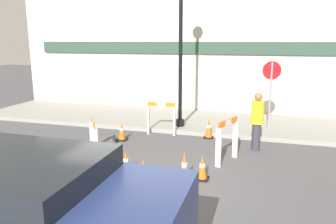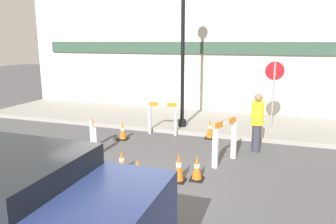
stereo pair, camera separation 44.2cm
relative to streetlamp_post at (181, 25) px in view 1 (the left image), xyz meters
The scene contains 16 objects.
ground_plane 6.27m from the streetlamp_post, 82.99° to the right, with size 60.00×60.00×0.00m, color #4C4C4F.
sidewalk_slab 3.77m from the streetlamp_post, 61.70° to the left, with size 18.00×3.50×0.14m.
storefront_facade 3.17m from the streetlamp_post, 78.17° to the left, with size 18.00×0.22×5.50m.
streetlamp_post is the anchor object (origin of this frame).
stop_sign 3.56m from the streetlamp_post, ahead, with size 0.59×0.14×2.31m.
barricade_0 4.66m from the streetlamp_post, 119.52° to the right, with size 0.61×0.79×0.96m.
barricade_1 4.46m from the streetlamp_post, 54.31° to the right, with size 0.49×0.93×1.15m.
barricade_2 3.12m from the streetlamp_post, 121.81° to the right, with size 0.96×0.22×1.10m.
traffic_cone_0 5.42m from the streetlamp_post, 74.57° to the right, with size 0.30×0.30×0.68m.
traffic_cone_1 5.39m from the streetlamp_post, 69.02° to the right, with size 0.30×0.30×0.58m.
traffic_cone_2 5.57m from the streetlamp_post, 86.52° to the right, with size 0.30×0.30×0.52m.
traffic_cone_3 3.54m from the streetlamp_post, 31.17° to the right, with size 0.30×0.30×0.67m.
traffic_cone_4 4.00m from the streetlamp_post, 131.09° to the right, with size 0.30×0.30×0.60m.
traffic_cone_5 5.28m from the streetlamp_post, 94.45° to the right, with size 0.30×0.30×0.52m.
person_worker 4.06m from the streetlamp_post, 29.48° to the right, with size 0.42×0.42×1.68m.
parked_car_1 8.40m from the streetlamp_post, 91.22° to the right, with size 4.39×1.94×1.81m.
Camera 1 is at (2.09, -5.79, 3.11)m, focal length 35.00 mm.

